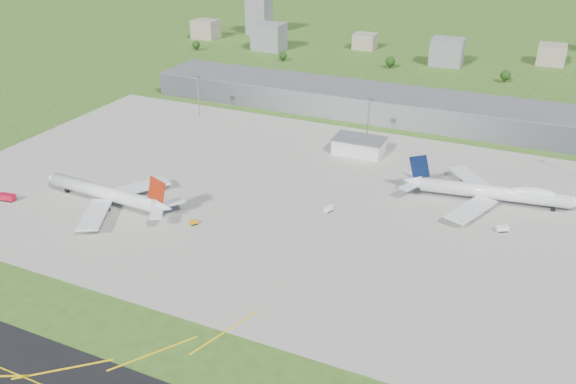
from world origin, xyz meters
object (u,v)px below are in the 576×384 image
at_px(tug_yellow, 194,223).
at_px(van_white_far, 502,229).
at_px(airliner_blue_quad, 493,192).
at_px(fire_truck, 7,198).
at_px(airliner_red_twin, 108,194).
at_px(van_white_near, 329,209).

distance_m(tug_yellow, van_white_far, 128.18).
xyz_separation_m(airliner_blue_quad, tug_yellow, (-112.68, -70.62, -4.67)).
distance_m(airliner_blue_quad, tug_yellow, 133.06).
bearing_deg(airliner_blue_quad, tug_yellow, -155.70).
bearing_deg(tug_yellow, van_white_far, -32.80).
height_order(fire_truck, tug_yellow, fire_truck).
distance_m(airliner_red_twin, fire_truck, 47.81).
bearing_deg(van_white_near, airliner_red_twin, 131.63).
height_order(airliner_blue_quad, van_white_far, airliner_blue_quad).
distance_m(fire_truck, van_white_far, 217.81).
bearing_deg(van_white_far, airliner_blue_quad, 74.54).
bearing_deg(airliner_red_twin, tug_yellow, -176.76).
bearing_deg(airliner_blue_quad, van_white_far, -82.17).
relative_size(airliner_red_twin, tug_yellow, 17.88).
distance_m(airliner_red_twin, airliner_blue_quad, 172.17).
relative_size(fire_truck, tug_yellow, 1.94).
xyz_separation_m(airliner_blue_quad, van_white_near, (-64.49, -37.09, -4.38)).
bearing_deg(airliner_red_twin, van_white_far, -160.92).
xyz_separation_m(airliner_blue_quad, fire_truck, (-201.87, -86.73, -3.91)).
height_order(fire_truck, van_white_near, fire_truck).
bearing_deg(airliner_red_twin, fire_truck, 22.68).
bearing_deg(tug_yellow, fire_truck, 136.02).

